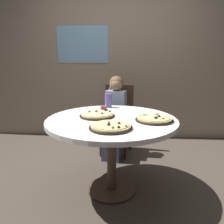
{
  "coord_description": "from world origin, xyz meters",
  "views": [
    {
      "loc": [
        0.13,
        -1.97,
        1.28
      ],
      "look_at": [
        0.0,
        0.05,
        0.8
      ],
      "focal_mm": 34.94,
      "sensor_mm": 36.0,
      "label": 1
    }
  ],
  "objects_px": {
    "diner_child": "(115,122)",
    "pizza_cheese": "(111,126)",
    "chair_wooden": "(118,115)",
    "pizza_pepperoni": "(97,115)",
    "dining_table": "(112,128)",
    "sauce_bowl": "(104,108)",
    "pizza_veggie": "(154,119)",
    "soda_cup": "(108,101)"
  },
  "relations": [
    {
      "from": "diner_child",
      "to": "pizza_pepperoni",
      "type": "height_order",
      "value": "diner_child"
    },
    {
      "from": "pizza_cheese",
      "to": "soda_cup",
      "type": "height_order",
      "value": "soda_cup"
    },
    {
      "from": "chair_wooden",
      "to": "pizza_pepperoni",
      "type": "bearing_deg",
      "value": -99.81
    },
    {
      "from": "pizza_cheese",
      "to": "soda_cup",
      "type": "bearing_deg",
      "value": 96.12
    },
    {
      "from": "pizza_veggie",
      "to": "soda_cup",
      "type": "bearing_deg",
      "value": 130.49
    },
    {
      "from": "pizza_veggie",
      "to": "pizza_cheese",
      "type": "xyz_separation_m",
      "value": [
        -0.38,
        -0.26,
        -0.0
      ]
    },
    {
      "from": "dining_table",
      "to": "pizza_veggie",
      "type": "xyz_separation_m",
      "value": [
        0.39,
        -0.05,
        0.11
      ]
    },
    {
      "from": "diner_child",
      "to": "pizza_cheese",
      "type": "bearing_deg",
      "value": -88.5
    },
    {
      "from": "pizza_veggie",
      "to": "dining_table",
      "type": "bearing_deg",
      "value": 172.43
    },
    {
      "from": "dining_table",
      "to": "sauce_bowl",
      "type": "height_order",
      "value": "sauce_bowl"
    },
    {
      "from": "diner_child",
      "to": "pizza_cheese",
      "type": "distance_m",
      "value": 1.17
    },
    {
      "from": "dining_table",
      "to": "sauce_bowl",
      "type": "relative_size",
      "value": 17.45
    },
    {
      "from": "chair_wooden",
      "to": "sauce_bowl",
      "type": "height_order",
      "value": "chair_wooden"
    },
    {
      "from": "chair_wooden",
      "to": "diner_child",
      "type": "bearing_deg",
      "value": -100.58
    },
    {
      "from": "chair_wooden",
      "to": "pizza_veggie",
      "type": "distance_m",
      "value": 1.14
    },
    {
      "from": "chair_wooden",
      "to": "pizza_cheese",
      "type": "relative_size",
      "value": 2.7
    },
    {
      "from": "chair_wooden",
      "to": "pizza_pepperoni",
      "type": "height_order",
      "value": "chair_wooden"
    },
    {
      "from": "chair_wooden",
      "to": "pizza_veggie",
      "type": "bearing_deg",
      "value": -70.61
    },
    {
      "from": "sauce_bowl",
      "to": "pizza_cheese",
      "type": "bearing_deg",
      "value": -79.24
    },
    {
      "from": "dining_table",
      "to": "sauce_bowl",
      "type": "distance_m",
      "value": 0.39
    },
    {
      "from": "dining_table",
      "to": "chair_wooden",
      "type": "xyz_separation_m",
      "value": [
        0.02,
        1.0,
        -0.12
      ]
    },
    {
      "from": "dining_table",
      "to": "pizza_pepperoni",
      "type": "height_order",
      "value": "pizza_pepperoni"
    },
    {
      "from": "chair_wooden",
      "to": "pizza_pepperoni",
      "type": "distance_m",
      "value": 0.98
    },
    {
      "from": "diner_child",
      "to": "sauce_bowl",
      "type": "xyz_separation_m",
      "value": [
        -0.1,
        -0.47,
        0.29
      ]
    },
    {
      "from": "pizza_veggie",
      "to": "pizza_pepperoni",
      "type": "distance_m",
      "value": 0.55
    },
    {
      "from": "dining_table",
      "to": "pizza_cheese",
      "type": "bearing_deg",
      "value": -87.31
    },
    {
      "from": "dining_table",
      "to": "diner_child",
      "type": "xyz_separation_m",
      "value": [
        -0.02,
        0.82,
        -0.17
      ]
    },
    {
      "from": "pizza_cheese",
      "to": "sauce_bowl",
      "type": "distance_m",
      "value": 0.67
    },
    {
      "from": "soda_cup",
      "to": "sauce_bowl",
      "type": "height_order",
      "value": "soda_cup"
    },
    {
      "from": "sauce_bowl",
      "to": "soda_cup",
      "type": "bearing_deg",
      "value": 72.96
    },
    {
      "from": "soda_cup",
      "to": "sauce_bowl",
      "type": "xyz_separation_m",
      "value": [
        -0.04,
        -0.13,
        -0.06
      ]
    },
    {
      "from": "diner_child",
      "to": "pizza_pepperoni",
      "type": "bearing_deg",
      "value": -99.62
    },
    {
      "from": "pizza_cheese",
      "to": "pizza_pepperoni",
      "type": "xyz_separation_m",
      "value": [
        -0.16,
        0.37,
        -0.0
      ]
    },
    {
      "from": "diner_child",
      "to": "sauce_bowl",
      "type": "height_order",
      "value": "diner_child"
    },
    {
      "from": "pizza_cheese",
      "to": "diner_child",
      "type": "bearing_deg",
      "value": 91.5
    },
    {
      "from": "pizza_cheese",
      "to": "soda_cup",
      "type": "relative_size",
      "value": 1.15
    },
    {
      "from": "dining_table",
      "to": "soda_cup",
      "type": "relative_size",
      "value": 3.99
    },
    {
      "from": "dining_table",
      "to": "pizza_cheese",
      "type": "distance_m",
      "value": 0.33
    },
    {
      "from": "sauce_bowl",
      "to": "chair_wooden",
      "type": "bearing_deg",
      "value": 78.69
    },
    {
      "from": "chair_wooden",
      "to": "pizza_veggie",
      "type": "height_order",
      "value": "chair_wooden"
    },
    {
      "from": "diner_child",
      "to": "soda_cup",
      "type": "bearing_deg",
      "value": -99.37
    },
    {
      "from": "soda_cup",
      "to": "pizza_cheese",
      "type": "bearing_deg",
      "value": -83.88
    }
  ]
}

